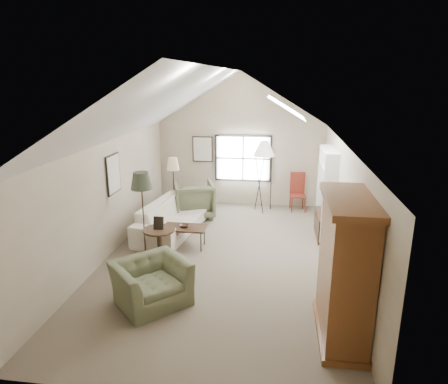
# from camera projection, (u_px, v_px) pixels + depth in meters

# --- Properties ---
(room_shell) EXTENTS (5.01, 8.01, 4.00)m
(room_shell) POSITION_uv_depth(u_px,v_px,m) (221.00, 109.00, 7.85)
(room_shell) COLOR #6D5F4E
(room_shell) RESTS_ON ground
(window) EXTENTS (1.72, 0.08, 1.42)m
(window) POSITION_uv_depth(u_px,v_px,m) (243.00, 158.00, 12.10)
(window) COLOR black
(window) RESTS_ON room_shell
(skylight) EXTENTS (0.80, 1.20, 0.52)m
(skylight) POSITION_uv_depth(u_px,v_px,m) (287.00, 106.00, 8.54)
(skylight) COLOR white
(skylight) RESTS_ON room_shell
(wall_art) EXTENTS (1.97, 3.71, 0.88)m
(wall_art) POSITION_uv_depth(u_px,v_px,m) (160.00, 161.00, 10.35)
(wall_art) COLOR black
(wall_art) RESTS_ON room_shell
(armoire) EXTENTS (0.60, 1.50, 2.20)m
(armoire) POSITION_uv_depth(u_px,v_px,m) (345.00, 269.00, 5.87)
(armoire) COLOR brown
(armoire) RESTS_ON ground
(tv_alcove) EXTENTS (0.32, 1.30, 2.10)m
(tv_alcove) POSITION_uv_depth(u_px,v_px,m) (326.00, 192.00, 9.64)
(tv_alcove) COLOR white
(tv_alcove) RESTS_ON ground
(media_console) EXTENTS (0.34, 1.18, 0.60)m
(media_console) POSITION_uv_depth(u_px,v_px,m) (323.00, 225.00, 9.88)
(media_console) COLOR #382316
(media_console) RESTS_ON ground
(tv_panel) EXTENTS (0.05, 0.90, 0.55)m
(tv_panel) POSITION_uv_depth(u_px,v_px,m) (325.00, 201.00, 9.71)
(tv_panel) COLOR black
(tv_panel) RESTS_ON media_console
(sofa) EXTENTS (1.50, 2.89, 0.80)m
(sofa) POSITION_uv_depth(u_px,v_px,m) (174.00, 217.00, 10.15)
(sofa) COLOR #F0E6CF
(sofa) RESTS_ON ground
(armchair_near) EXTENTS (1.58, 1.58, 0.77)m
(armchair_near) POSITION_uv_depth(u_px,v_px,m) (151.00, 283.00, 6.92)
(armchair_near) COLOR #5A6244
(armchair_near) RESTS_ON ground
(armchair_far) EXTENTS (1.36, 1.38, 1.00)m
(armchair_far) POSITION_uv_depth(u_px,v_px,m) (194.00, 200.00, 11.23)
(armchair_far) COLOR #5D6144
(armchair_far) RESTS_ON ground
(coffee_table) EXTENTS (0.98, 0.55, 0.50)m
(coffee_table) POSITION_uv_depth(u_px,v_px,m) (185.00, 237.00, 9.26)
(coffee_table) COLOR #352315
(coffee_table) RESTS_ON ground
(bowl) EXTENTS (0.24, 0.24, 0.06)m
(bowl) POSITION_uv_depth(u_px,v_px,m) (184.00, 226.00, 9.18)
(bowl) COLOR #392717
(bowl) RESTS_ON coffee_table
(side_table) EXTENTS (0.79, 0.79, 0.69)m
(side_table) POSITION_uv_depth(u_px,v_px,m) (160.00, 244.00, 8.63)
(side_table) COLOR #372516
(side_table) RESTS_ON ground
(side_chair) EXTENTS (0.48, 0.48, 1.13)m
(side_chair) POSITION_uv_depth(u_px,v_px,m) (298.00, 192.00, 11.71)
(side_chair) COLOR maroon
(side_chair) RESTS_ON ground
(tripod_lamp) EXTENTS (0.78, 0.78, 2.13)m
(tripod_lamp) POSITION_uv_depth(u_px,v_px,m) (264.00, 176.00, 11.54)
(tripod_lamp) COLOR white
(tripod_lamp) RESTS_ON ground
(dark_lamp) EXTENTS (0.53, 0.53, 1.92)m
(dark_lamp) POSITION_uv_depth(u_px,v_px,m) (143.00, 213.00, 8.71)
(dark_lamp) COLOR #282F21
(dark_lamp) RESTS_ON ground
(tan_lamp) EXTENTS (0.40, 0.40, 1.72)m
(tan_lamp) POSITION_uv_depth(u_px,v_px,m) (174.00, 187.00, 11.21)
(tan_lamp) COLOR tan
(tan_lamp) RESTS_ON ground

